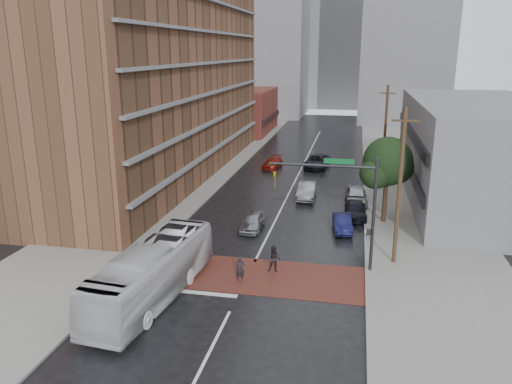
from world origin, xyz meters
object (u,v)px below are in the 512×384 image
Objects in this scene: pedestrian_b at (274,259)px; car_travel_c at (273,163)px; car_parked_far at (356,195)px; transit_bus at (153,273)px; suv_travel at (317,162)px; pedestrian_a at (240,269)px; car_parked_mid at (356,210)px; car_travel_a at (253,222)px; car_parked_near at (342,223)px; car_travel_b at (307,191)px.

pedestrian_b is 0.41× the size of car_travel_c.
car_parked_far is (9.63, -12.40, 0.20)m from car_travel_c.
transit_bus is 34.21m from suv_travel.
suv_travel is 14.27m from car_parked_far.
car_parked_far reaches higher than pedestrian_a.
car_parked_mid is at bearing -69.75° from suv_travel.
car_travel_a is 0.81× the size of car_parked_far.
pedestrian_a is at bearing -82.03° from car_travel_a.
car_travel_c is at bearing 72.14° from pedestrian_a.
transit_bus reaches higher than car_parked_near.
transit_bus reaches higher than pedestrian_b.
transit_bus is at bearing -94.99° from suv_travel.
car_travel_a is at bearing 80.72° from transit_bus.
car_parked_near is (3.87, 8.24, -0.23)m from pedestrian_b.
car_travel_a is 0.84× the size of car_travel_b.
car_parked_mid is 3.80m from car_parked_far.
car_parked_near is at bearing -59.00° from car_travel_c.
pedestrian_a reaches higher than suv_travel.
car_travel_a reaches higher than car_parked_near.
pedestrian_b is 0.45× the size of car_parked_near.
pedestrian_b is 28.24m from car_travel_c.
pedestrian_a is at bearing -97.21° from car_travel_b.
transit_bus is 2.37× the size of car_parked_far.
car_travel_b reaches higher than car_parked_near.
transit_bus is 32.55m from car_travel_c.
suv_travel is at bearing 92.86° from car_parked_near.
car_parked_near reaches higher than car_travel_c.
car_parked_mid is at bearing 67.23° from car_parked_near.
car_travel_b is at bearing 166.47° from car_parked_far.
transit_bus is 6.55× the size of pedestrian_b.
pedestrian_b is 0.40× the size of car_parked_mid.
suv_travel is (2.02, 30.60, -0.01)m from pedestrian_a.
suv_travel is (-0.09, 12.66, 0.00)m from car_travel_b.
car_parked_near is at bearing -108.08° from car_parked_mid.
pedestrian_b is 0.38× the size of car_travel_b.
pedestrian_b is at bearing -114.86° from car_parked_mid.
car_parked_mid reaches higher than car_parked_near.
pedestrian_b is at bearing 43.63° from transit_bus.
car_parked_near is 7.26m from car_parked_far.
car_travel_a is at bearing -177.81° from car_parked_near.
car_parked_far is (4.57, -13.52, 0.05)m from suv_travel.
car_travel_b is at bearing 59.55° from pedestrian_a.
car_travel_a is 9.68m from car_travel_b.
pedestrian_b is (1.76, 1.65, 0.09)m from pedestrian_a.
car_travel_c is (-3.05, 29.48, -0.16)m from pedestrian_a.
transit_bus is 2.93× the size of car_travel_a.
pedestrian_b reaches higher than car_travel_c.
car_travel_b is 12.66m from suv_travel.
car_travel_a is 20.77m from car_travel_c.
transit_bus reaches higher than car_parked_mid.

